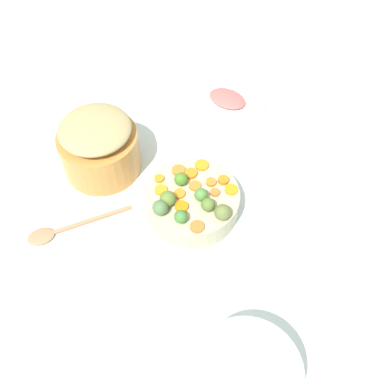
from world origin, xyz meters
name	(u,v)px	position (x,y,z in m)	size (l,w,h in m)	color
tabletop	(185,200)	(0.00, 0.00, 0.01)	(2.40, 2.40, 0.02)	silver
serving_bowl_carrots	(192,202)	(0.02, -0.04, 0.06)	(0.26, 0.26, 0.07)	#B8AF8D
metal_pot	(100,151)	(-0.23, 0.15, 0.09)	(0.23, 0.23, 0.13)	#C5813D
stuffing_mound	(95,129)	(-0.23, 0.15, 0.18)	(0.20, 0.20, 0.05)	tan
carrot_slice_0	(191,173)	(0.02, 0.03, 0.10)	(0.03, 0.03, 0.01)	orange
carrot_slice_1	(179,194)	(-0.02, -0.04, 0.10)	(0.03, 0.03, 0.01)	orange
carrot_slice_2	(197,227)	(0.02, -0.15, 0.10)	(0.04, 0.04, 0.01)	orange
carrot_slice_3	(159,179)	(-0.07, 0.02, 0.10)	(0.03, 0.03, 0.01)	orange
carrot_slice_4	(223,180)	(0.11, -0.01, 0.10)	(0.03, 0.03, 0.01)	orange
carrot_slice_5	(195,186)	(0.03, -0.02, 0.10)	(0.03, 0.03, 0.01)	orange
carrot_slice_6	(202,165)	(0.06, 0.05, 0.10)	(0.04, 0.04, 0.01)	orange
carrot_slice_7	(179,170)	(-0.01, 0.04, 0.10)	(0.04, 0.04, 0.01)	orange
carrot_slice_8	(211,182)	(0.07, -0.01, 0.10)	(0.03, 0.03, 0.01)	orange
carrot_slice_9	(231,190)	(0.12, -0.04, 0.09)	(0.04, 0.04, 0.01)	orange
carrot_slice_10	(161,190)	(-0.06, -0.02, 0.10)	(0.03, 0.03, 0.01)	orange
carrot_slice_11	(182,207)	(-0.02, -0.08, 0.10)	(0.03, 0.03, 0.01)	orange
carrot_slice_12	(215,192)	(0.08, -0.05, 0.10)	(0.03, 0.03, 0.01)	orange
brussels_sprout_0	(160,208)	(-0.07, -0.09, 0.11)	(0.04, 0.04, 0.04)	#4F6F42
brussels_sprout_1	(208,205)	(0.05, -0.09, 0.11)	(0.04, 0.04, 0.04)	#56722F
brussels_sprout_2	(181,217)	(-0.02, -0.12, 0.11)	(0.04, 0.04, 0.04)	#427433
brussels_sprout_3	(181,179)	(-0.01, 0.00, 0.11)	(0.04, 0.04, 0.04)	#467B25
brussels_sprout_4	(201,195)	(0.04, -0.06, 0.11)	(0.04, 0.04, 0.04)	#4B7F38
brussels_sprout_5	(168,199)	(-0.05, -0.06, 0.11)	(0.04, 0.04, 0.04)	#59752D
brussels_sprout_6	(223,212)	(0.08, -0.12, 0.11)	(0.04, 0.04, 0.04)	#606D36
wooden_spoon	(57,231)	(-0.35, -0.07, 0.03)	(0.29, 0.11, 0.01)	#A97857
casserole_dish	(245,378)	(0.07, -0.52, 0.07)	(0.23, 0.23, 0.11)	white
ham_plate	(233,103)	(0.20, 0.37, 0.03)	(0.22, 0.22, 0.01)	white
ham_slice_main	(227,99)	(0.18, 0.37, 0.04)	(0.13, 0.09, 0.02)	#CE5F59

